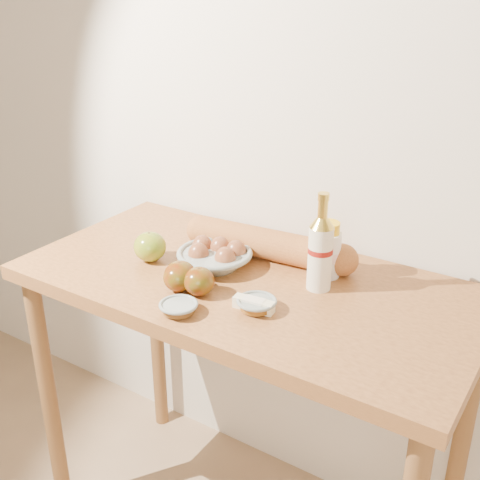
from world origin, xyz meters
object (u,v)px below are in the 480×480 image
object	(u,v)px
table	(246,319)
egg_bowl	(215,256)
cream_bottle	(326,251)
baguette	(268,244)
bourbon_bottle	(320,251)

from	to	relation	value
table	egg_bowl	bearing A→B (deg)	171.74
cream_bottle	table	bearing A→B (deg)	-128.70
table	baguette	bearing A→B (deg)	96.54
baguette	table	bearing A→B (deg)	-88.49
cream_bottle	bourbon_bottle	bearing A→B (deg)	-63.89
cream_bottle	baguette	xyz separation A→B (m)	(-0.18, 0.01, -0.03)
bourbon_bottle	egg_bowl	distance (m)	0.30
egg_bowl	baguette	distance (m)	0.15
bourbon_bottle	egg_bowl	size ratio (longest dim) A/B	1.04
egg_bowl	baguette	bearing A→B (deg)	51.84
table	cream_bottle	distance (m)	0.28
table	cream_bottle	world-z (taller)	cream_bottle
egg_bowl	bourbon_bottle	bearing A→B (deg)	7.71
cream_bottle	egg_bowl	distance (m)	0.30
egg_bowl	cream_bottle	bearing A→B (deg)	22.39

